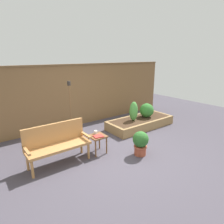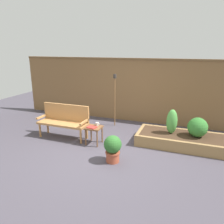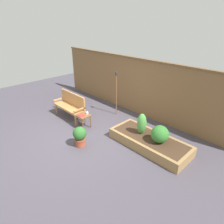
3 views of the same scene
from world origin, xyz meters
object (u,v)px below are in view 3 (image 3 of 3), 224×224
object	(u,v)px
shrub_near_bench	(142,124)
garden_bench	(71,104)
cup_on_table	(87,113)
potted_boxwood	(80,136)
book_on_table	(81,115)
tiki_torch	(116,86)
side_table	(84,117)
shrub_far_corner	(160,134)

from	to	relation	value
shrub_near_bench	garden_bench	bearing A→B (deg)	-169.15
cup_on_table	potted_boxwood	xyz separation A→B (m)	(0.77, -0.87, -0.17)
garden_bench	book_on_table	size ratio (longest dim) A/B	6.22
potted_boxwood	cup_on_table	bearing A→B (deg)	131.30
potted_boxwood	shrub_near_bench	size ratio (longest dim) A/B	0.96
cup_on_table	shrub_near_bench	size ratio (longest dim) A/B	0.18
garden_bench	shrub_near_bench	xyz separation A→B (m)	(2.92, 0.56, 0.08)
cup_on_table	potted_boxwood	size ratio (longest dim) A/B	0.19
potted_boxwood	shrub_near_bench	xyz separation A→B (m)	(1.11, 1.46, 0.28)
cup_on_table	book_on_table	size ratio (longest dim) A/B	0.52
shrub_near_bench	tiki_torch	distance (m)	2.14
cup_on_table	garden_bench	bearing A→B (deg)	178.72
side_table	tiki_torch	xyz separation A→B (m)	(0.02, 1.56, 0.77)
side_table	book_on_table	xyz separation A→B (m)	(-0.02, -0.07, 0.10)
shrub_far_corner	garden_bench	bearing A→B (deg)	-171.06
cup_on_table	side_table	bearing A→B (deg)	-104.39
side_table	shrub_far_corner	bearing A→B (deg)	15.76
shrub_near_bench	shrub_far_corner	distance (m)	0.64
book_on_table	potted_boxwood	size ratio (longest dim) A/B	0.37
side_table	shrub_far_corner	xyz separation A→B (m)	(2.56, 0.72, 0.15)
garden_bench	tiki_torch	bearing A→B (deg)	53.82
book_on_table	tiki_torch	world-z (taller)	tiki_torch
tiki_torch	potted_boxwood	bearing A→B (deg)	-71.24
side_table	shrub_far_corner	size ratio (longest dim) A/B	0.96
tiki_torch	cup_on_table	bearing A→B (deg)	-89.53
cup_on_table	shrub_far_corner	bearing A→B (deg)	13.01
book_on_table	side_table	bearing A→B (deg)	84.22
shrub_far_corner	cup_on_table	bearing A→B (deg)	-166.99
shrub_far_corner	side_table	bearing A→B (deg)	-164.24
tiki_torch	shrub_far_corner	bearing A→B (deg)	-18.35
garden_bench	side_table	bearing A→B (deg)	-9.23
potted_boxwood	shrub_near_bench	world-z (taller)	shrub_near_bench
cup_on_table	tiki_torch	world-z (taller)	tiki_torch
garden_bench	cup_on_table	distance (m)	1.04
cup_on_table	book_on_table	bearing A→B (deg)	-104.62
garden_bench	shrub_far_corner	xyz separation A→B (m)	(3.56, 0.56, 0.01)
shrub_near_bench	book_on_table	bearing A→B (deg)	-157.67
side_table	shrub_near_bench	size ratio (longest dim) A/B	0.73
cup_on_table	tiki_torch	xyz separation A→B (m)	(-0.01, 1.42, 0.64)
side_table	shrub_near_bench	world-z (taller)	shrub_near_bench
side_table	book_on_table	bearing A→B (deg)	-105.04
cup_on_table	book_on_table	xyz separation A→B (m)	(-0.06, -0.21, -0.03)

